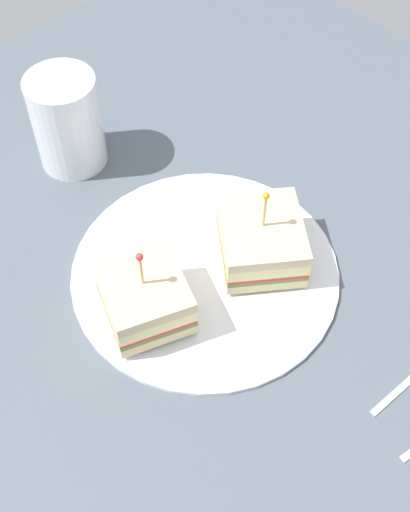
{
  "coord_description": "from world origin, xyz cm",
  "views": [
    {
      "loc": [
        -26.65,
        -28.98,
        55.71
      ],
      "look_at": [
        0.0,
        0.0,
        2.98
      ],
      "focal_mm": 46.97,
      "sensor_mm": 36.0,
      "label": 1
    }
  ],
  "objects_px": {
    "sandwich_half_back": "(148,301)",
    "drink_glass": "(72,125)",
    "plate": "(205,271)",
    "sandwich_half_front": "(261,240)"
  },
  "relations": [
    {
      "from": "plate",
      "to": "sandwich_half_front",
      "type": "height_order",
      "value": "sandwich_half_front"
    },
    {
      "from": "plate",
      "to": "sandwich_half_back",
      "type": "bearing_deg",
      "value": -176.45
    },
    {
      "from": "sandwich_half_back",
      "to": "drink_glass",
      "type": "xyz_separation_m",
      "value": [
        0.08,
        0.23,
        0.01
      ]
    },
    {
      "from": "sandwich_half_back",
      "to": "drink_glass",
      "type": "distance_m",
      "value": 0.24
    },
    {
      "from": "sandwich_half_back",
      "to": "drink_glass",
      "type": "bearing_deg",
      "value": 70.52
    },
    {
      "from": "drink_glass",
      "to": "sandwich_half_back",
      "type": "bearing_deg",
      "value": -109.48
    },
    {
      "from": "plate",
      "to": "drink_glass",
      "type": "relative_size",
      "value": 2.43
    },
    {
      "from": "sandwich_half_front",
      "to": "sandwich_half_back",
      "type": "distance_m",
      "value": 0.13
    },
    {
      "from": "plate",
      "to": "sandwich_half_back",
      "type": "xyz_separation_m",
      "value": [
        -0.08,
        -0.0,
        0.03
      ]
    },
    {
      "from": "sandwich_half_front",
      "to": "sandwich_half_back",
      "type": "relative_size",
      "value": 1.19
    }
  ]
}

